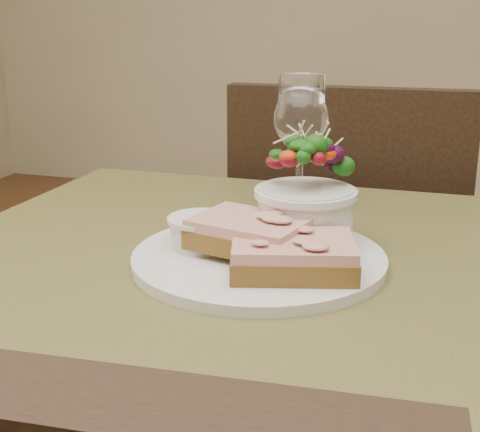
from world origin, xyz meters
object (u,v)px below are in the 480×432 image
(salad_bowl, at_px, (306,190))
(wine_glass, at_px, (301,122))
(chair_far, at_px, (346,362))
(ramekin, at_px, (202,230))
(dinner_plate, at_px, (259,258))
(sandwich_front, at_px, (293,255))
(sandwich_back, at_px, (250,233))
(cafe_table, at_px, (251,355))

(salad_bowl, height_order, wine_glass, wine_glass)
(chair_far, bearing_deg, salad_bowl, 89.56)
(ramekin, xyz_separation_m, salad_bowl, (0.11, 0.06, 0.04))
(dinner_plate, relative_size, wine_glass, 1.62)
(sandwich_front, bearing_deg, sandwich_back, 132.63)
(cafe_table, relative_size, chair_far, 0.89)
(sandwich_front, xyz_separation_m, salad_bowl, (-0.01, 0.11, 0.04))
(chair_far, relative_size, ramekin, 12.50)
(dinner_plate, bearing_deg, chair_far, 87.68)
(chair_far, bearing_deg, sandwich_front, 90.23)
(dinner_plate, height_order, ramekin, ramekin)
(chair_far, distance_m, wine_glass, 0.70)
(cafe_table, bearing_deg, sandwich_front, -14.87)
(sandwich_back, relative_size, wine_glass, 0.80)
(sandwich_front, distance_m, sandwich_back, 0.07)
(sandwich_back, xyz_separation_m, salad_bowl, (0.05, 0.07, 0.03))
(sandwich_back, bearing_deg, dinner_plate, 36.88)
(salad_bowl, bearing_deg, cafe_table, -112.26)
(sandwich_front, bearing_deg, wine_glass, 85.85)
(dinner_plate, bearing_deg, sandwich_back, -156.98)
(cafe_table, bearing_deg, dinner_plate, 88.89)
(chair_far, height_order, ramekin, chair_far)
(chair_far, bearing_deg, sandwich_back, 85.17)
(cafe_table, bearing_deg, sandwich_back, 110.27)
(chair_far, relative_size, sandwich_front, 6.09)
(dinner_plate, xyz_separation_m, salad_bowl, (0.04, 0.07, 0.07))
(salad_bowl, bearing_deg, dinner_plate, -119.43)
(sandwich_back, bearing_deg, chair_far, 100.74)
(ramekin, xyz_separation_m, wine_glass, (0.06, 0.23, 0.09))
(sandwich_front, distance_m, salad_bowl, 0.11)
(cafe_table, relative_size, sandwich_back, 5.69)
(sandwich_front, bearing_deg, ramekin, 145.12)
(cafe_table, xyz_separation_m, wine_glass, (-0.00, 0.26, 0.22))
(cafe_table, distance_m, wine_glass, 0.34)
(chair_far, xyz_separation_m, wine_glass, (-0.03, -0.39, 0.58))
(cafe_table, bearing_deg, salad_bowl, 67.74)
(sandwich_front, bearing_deg, cafe_table, 149.84)
(sandwich_front, relative_size, sandwich_back, 1.05)
(wine_glass, bearing_deg, sandwich_front, -78.87)
(chair_far, bearing_deg, cafe_table, 86.02)
(chair_far, height_order, sandwich_back, chair_far)
(ramekin, bearing_deg, cafe_table, -22.80)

